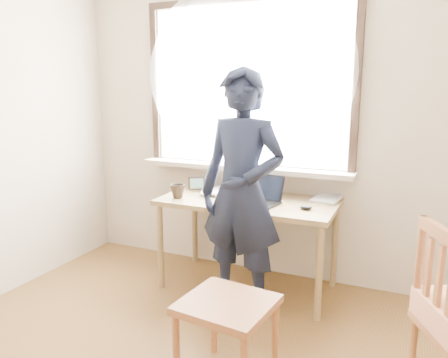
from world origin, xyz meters
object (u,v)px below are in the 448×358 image
at_px(mug_white, 248,188).
at_px(person, 242,193).
at_px(mug_dark, 178,191).
at_px(laptop, 261,196).
at_px(work_chair, 227,314).
at_px(desk, 248,209).

height_order(mug_white, person, person).
bearing_deg(mug_dark, person, -13.36).
distance_m(laptop, mug_white, 0.29).
xyz_separation_m(work_chair, person, (-0.24, 0.81, 0.46)).
height_order(work_chair, person, person).
distance_m(work_chair, person, 0.96).
relative_size(mug_white, work_chair, 0.23).
bearing_deg(desk, laptop, -17.10).
xyz_separation_m(desk, work_chair, (0.32, -1.14, -0.25)).
bearing_deg(laptop, mug_dark, -167.18).
relative_size(mug_dark, person, 0.07).
relative_size(desk, mug_white, 11.80).
distance_m(mug_dark, person, 0.63).
bearing_deg(mug_white, work_chair, -73.62).
distance_m(mug_white, mug_dark, 0.59).
distance_m(laptop, work_chair, 1.18).
xyz_separation_m(mug_white, work_chair, (0.39, -1.32, -0.37)).
xyz_separation_m(desk, mug_white, (-0.07, 0.19, 0.12)).
distance_m(laptop, person, 0.31).
bearing_deg(person, mug_dark, 172.54).
bearing_deg(mug_dark, desk, 19.13).
height_order(desk, mug_dark, mug_dark).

